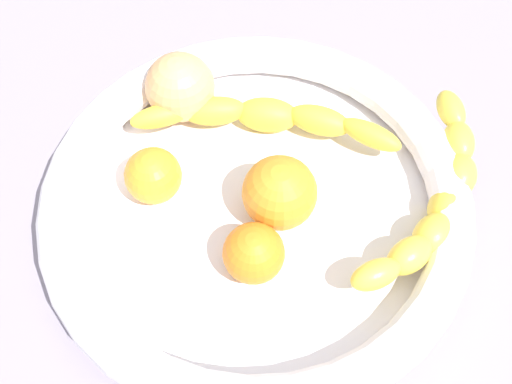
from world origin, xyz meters
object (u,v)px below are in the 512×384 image
(banana_draped_right, at_px, (267,118))
(orange_front, at_px, (280,193))
(banana_draped_left, at_px, (438,200))
(orange_mid_right, at_px, (153,176))
(fruit_bowl, at_px, (256,204))
(peach_blush, at_px, (180,87))
(orange_mid_left, at_px, (254,253))

(banana_draped_right, xyz_separation_m, orange_front, (-0.05, 0.08, 0.01))
(banana_draped_left, height_order, banana_draped_right, banana_draped_left)
(banana_draped_left, xyz_separation_m, orange_mid_right, (0.23, 0.08, 0.00))
(orange_front, bearing_deg, orange_mid_right, 13.79)
(fruit_bowl, xyz_separation_m, peach_blush, (0.11, -0.07, 0.02))
(orange_mid_right, bearing_deg, fruit_bowl, -167.34)
(orange_front, bearing_deg, banana_draped_left, -155.85)
(fruit_bowl, height_order, banana_draped_right, banana_draped_right)
(orange_front, height_order, orange_mid_left, orange_front)
(banana_draped_left, distance_m, orange_mid_left, 0.17)
(banana_draped_right, distance_m, peach_blush, 0.09)
(banana_draped_left, relative_size, orange_front, 3.62)
(orange_front, relative_size, orange_mid_left, 1.26)
(fruit_bowl, xyz_separation_m, banana_draped_left, (-0.14, -0.06, 0.01))
(orange_front, height_order, orange_mid_right, orange_front)
(orange_mid_left, bearing_deg, peach_blush, -42.66)
(banana_draped_right, bearing_deg, peach_blush, 6.32)
(orange_front, height_order, peach_blush, peach_blush)
(orange_mid_left, bearing_deg, banana_draped_left, -137.06)
(banana_draped_left, bearing_deg, banana_draped_right, -6.74)
(banana_draped_left, xyz_separation_m, orange_front, (0.12, 0.06, 0.01))
(fruit_bowl, bearing_deg, orange_front, -161.04)
(banana_draped_right, relative_size, orange_front, 3.76)
(banana_draped_right, bearing_deg, banana_draped_left, 173.26)
(peach_blush, bearing_deg, fruit_bowl, 147.11)
(orange_mid_left, distance_m, orange_mid_right, 0.11)
(orange_mid_left, bearing_deg, orange_front, -87.38)
(banana_draped_left, relative_size, banana_draped_right, 0.96)
(peach_blush, bearing_deg, orange_mid_left, 137.34)
(fruit_bowl, relative_size, orange_mid_right, 7.40)
(banana_draped_right, height_order, peach_blush, peach_blush)
(banana_draped_left, bearing_deg, orange_front, 24.15)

